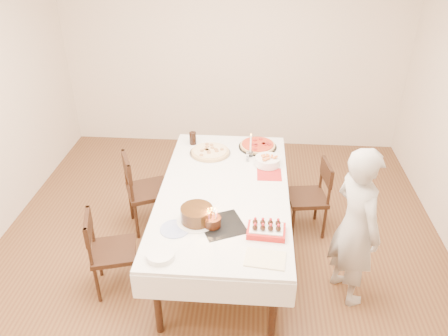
# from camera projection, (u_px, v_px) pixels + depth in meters

# --- Properties ---
(floor) EXTENTS (5.00, 5.00, 0.00)m
(floor) POSITION_uv_depth(u_px,v_px,m) (218.00, 261.00, 4.18)
(floor) COLOR #53301C
(floor) RESTS_ON ground
(wall_back) EXTENTS (4.50, 0.04, 2.70)m
(wall_back) POSITION_uv_depth(u_px,v_px,m) (234.00, 49.00, 5.63)
(wall_back) COLOR beige
(wall_back) RESTS_ON floor
(dining_table) EXTENTS (1.91, 2.42, 0.75)m
(dining_table) POSITION_uv_depth(u_px,v_px,m) (224.00, 223.00, 4.08)
(dining_table) COLOR silver
(dining_table) RESTS_ON floor
(chair_right_savory) EXTENTS (0.46, 0.46, 0.80)m
(chair_right_savory) POSITION_uv_depth(u_px,v_px,m) (307.00, 198.00, 4.40)
(chair_right_savory) COLOR #331D11
(chair_right_savory) RESTS_ON floor
(chair_left_savory) EXTENTS (0.58, 0.58, 0.86)m
(chair_left_savory) POSITION_uv_depth(u_px,v_px,m) (148.00, 191.00, 4.45)
(chair_left_savory) COLOR #331D11
(chair_left_savory) RESTS_ON floor
(chair_left_dessert) EXTENTS (0.50, 0.50, 0.79)m
(chair_left_dessert) POSITION_uv_depth(u_px,v_px,m) (114.00, 251.00, 3.71)
(chair_left_dessert) COLOR #331D11
(chair_left_dessert) RESTS_ON floor
(person) EXTENTS (0.53, 0.62, 1.43)m
(person) POSITION_uv_depth(u_px,v_px,m) (356.00, 227.00, 3.49)
(person) COLOR #AAA7A0
(person) RESTS_ON floor
(pizza_white) EXTENTS (0.50, 0.50, 0.04)m
(pizza_white) POSITION_uv_depth(u_px,v_px,m) (210.00, 152.00, 4.44)
(pizza_white) COLOR beige
(pizza_white) RESTS_ON dining_table
(pizza_pepperoni) EXTENTS (0.42, 0.42, 0.04)m
(pizza_pepperoni) POSITION_uv_depth(u_px,v_px,m) (258.00, 145.00, 4.56)
(pizza_pepperoni) COLOR red
(pizza_pepperoni) RESTS_ON dining_table
(red_placemat) EXTENTS (0.23, 0.23, 0.01)m
(red_placemat) POSITION_uv_depth(u_px,v_px,m) (269.00, 175.00, 4.10)
(red_placemat) COLOR #B21E1E
(red_placemat) RESTS_ON dining_table
(pasta_bowl) EXTENTS (0.31, 0.31, 0.08)m
(pasta_bowl) POSITION_uv_depth(u_px,v_px,m) (268.00, 161.00, 4.23)
(pasta_bowl) COLOR white
(pasta_bowl) RESTS_ON dining_table
(taper_candle) EXTENTS (0.07, 0.07, 0.26)m
(taper_candle) POSITION_uv_depth(u_px,v_px,m) (251.00, 145.00, 4.34)
(taper_candle) COLOR white
(taper_candle) RESTS_ON dining_table
(shaker_pair) EXTENTS (0.09, 0.09, 0.09)m
(shaker_pair) POSITION_uv_depth(u_px,v_px,m) (248.00, 157.00, 4.30)
(shaker_pair) COLOR white
(shaker_pair) RESTS_ON dining_table
(cola_glass) EXTENTS (0.09, 0.09, 0.13)m
(cola_glass) POSITION_uv_depth(u_px,v_px,m) (193.00, 138.00, 4.60)
(cola_glass) COLOR black
(cola_glass) RESTS_ON dining_table
(layer_cake) EXTENTS (0.43, 0.43, 0.13)m
(layer_cake) POSITION_uv_depth(u_px,v_px,m) (197.00, 215.00, 3.46)
(layer_cake) COLOR #331D0C
(layer_cake) RESTS_ON dining_table
(cake_board) EXTENTS (0.43, 0.43, 0.01)m
(cake_board) POSITION_uv_depth(u_px,v_px,m) (222.00, 225.00, 3.45)
(cake_board) COLOR black
(cake_board) RESTS_ON dining_table
(birthday_cake) EXTENTS (0.18, 0.18, 0.14)m
(birthday_cake) POSITION_uv_depth(u_px,v_px,m) (212.00, 218.00, 3.39)
(birthday_cake) COLOR #361B0E
(birthday_cake) RESTS_ON dining_table
(strawberry_box) EXTENTS (0.31, 0.22, 0.07)m
(strawberry_box) POSITION_uv_depth(u_px,v_px,m) (266.00, 230.00, 3.34)
(strawberry_box) COLOR #AC1713
(strawberry_box) RESTS_ON dining_table
(box_lid) EXTENTS (0.31, 0.22, 0.02)m
(box_lid) POSITION_uv_depth(u_px,v_px,m) (265.00, 260.00, 3.11)
(box_lid) COLOR beige
(box_lid) RESTS_ON dining_table
(plate_stack) EXTENTS (0.25, 0.25, 0.04)m
(plate_stack) POSITION_uv_depth(u_px,v_px,m) (161.00, 255.00, 3.12)
(plate_stack) COLOR white
(plate_stack) RESTS_ON dining_table
(china_plate) EXTENTS (0.28, 0.28, 0.01)m
(china_plate) POSITION_uv_depth(u_px,v_px,m) (175.00, 229.00, 3.40)
(china_plate) COLOR white
(china_plate) RESTS_ON dining_table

